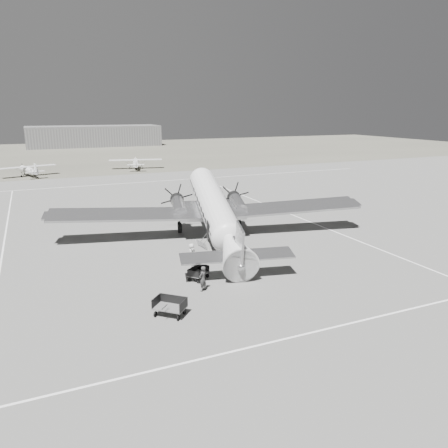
{
  "coord_description": "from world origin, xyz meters",
  "views": [
    {
      "loc": [
        -14.97,
        -31.72,
        11.77
      ],
      "look_at": [
        -0.27,
        1.61,
        2.2
      ],
      "focal_mm": 35.0,
      "sensor_mm": 36.0,
      "label": 1
    }
  ],
  "objects_px": {
    "dc3_airliner": "(215,212)",
    "light_plane_left": "(28,171)",
    "hangar_main": "(94,136)",
    "ground_crew": "(203,279)",
    "baggage_cart_near": "(198,273)",
    "ramp_agent": "(193,257)",
    "light_plane_right": "(136,164)",
    "passenger": "(192,253)",
    "baggage_cart_far": "(170,307)"
  },
  "relations": [
    {
      "from": "light_plane_left",
      "to": "light_plane_right",
      "type": "distance_m",
      "value": 20.22
    },
    {
      "from": "dc3_airliner",
      "to": "ramp_agent",
      "type": "bearing_deg",
      "value": -115.31
    },
    {
      "from": "ground_crew",
      "to": "passenger",
      "type": "distance_m",
      "value": 5.87
    },
    {
      "from": "hangar_main",
      "to": "baggage_cart_near",
      "type": "bearing_deg",
      "value": -94.54
    },
    {
      "from": "light_plane_right",
      "to": "baggage_cart_near",
      "type": "bearing_deg",
      "value": -86.17
    },
    {
      "from": "baggage_cart_far",
      "to": "hangar_main",
      "type": "bearing_deg",
      "value": 126.69
    },
    {
      "from": "light_plane_right",
      "to": "baggage_cart_far",
      "type": "distance_m",
      "value": 67.05
    },
    {
      "from": "hangar_main",
      "to": "ground_crew",
      "type": "xyz_separation_m",
      "value": [
        -10.31,
        -126.3,
        -2.43
      ]
    },
    {
      "from": "baggage_cart_far",
      "to": "ground_crew",
      "type": "relative_size",
      "value": 1.11
    },
    {
      "from": "baggage_cart_far",
      "to": "baggage_cart_near",
      "type": "bearing_deg",
      "value": 95.27
    },
    {
      "from": "hangar_main",
      "to": "ground_crew",
      "type": "height_order",
      "value": "hangar_main"
    },
    {
      "from": "dc3_airliner",
      "to": "ramp_agent",
      "type": "xyz_separation_m",
      "value": [
        -3.99,
        -5.15,
        -2.14
      ]
    },
    {
      "from": "ramp_agent",
      "to": "passenger",
      "type": "xyz_separation_m",
      "value": [
        0.21,
        0.97,
        0.02
      ]
    },
    {
      "from": "light_plane_left",
      "to": "baggage_cart_near",
      "type": "bearing_deg",
      "value": -97.17
    },
    {
      "from": "dc3_airliner",
      "to": "passenger",
      "type": "bearing_deg",
      "value": -119.65
    },
    {
      "from": "dc3_airliner",
      "to": "light_plane_left",
      "type": "xyz_separation_m",
      "value": [
        -15.32,
        50.78,
        -1.82
      ]
    },
    {
      "from": "hangar_main",
      "to": "light_plane_left",
      "type": "distance_m",
      "value": 68.8
    },
    {
      "from": "hangar_main",
      "to": "passenger",
      "type": "distance_m",
      "value": 120.93
    },
    {
      "from": "baggage_cart_near",
      "to": "passenger",
      "type": "bearing_deg",
      "value": 39.01
    },
    {
      "from": "light_plane_right",
      "to": "baggage_cart_far",
      "type": "height_order",
      "value": "light_plane_right"
    },
    {
      "from": "hangar_main",
      "to": "dc3_airliner",
      "type": "distance_m",
      "value": 116.51
    },
    {
      "from": "passenger",
      "to": "dc3_airliner",
      "type": "bearing_deg",
      "value": -32.69
    },
    {
      "from": "hangar_main",
      "to": "dc3_airliner",
      "type": "bearing_deg",
      "value": -92.59
    },
    {
      "from": "ramp_agent",
      "to": "ground_crew",
      "type": "bearing_deg",
      "value": 171.78
    },
    {
      "from": "ground_crew",
      "to": "baggage_cart_far",
      "type": "bearing_deg",
      "value": 4.57
    },
    {
      "from": "baggage_cart_far",
      "to": "ramp_agent",
      "type": "distance_m",
      "value": 8.45
    },
    {
      "from": "baggage_cart_far",
      "to": "passenger",
      "type": "height_order",
      "value": "passenger"
    },
    {
      "from": "light_plane_right",
      "to": "passenger",
      "type": "distance_m",
      "value": 58.08
    },
    {
      "from": "dc3_airliner",
      "to": "ground_crew",
      "type": "height_order",
      "value": "dc3_airliner"
    },
    {
      "from": "light_plane_right",
      "to": "ramp_agent",
      "type": "height_order",
      "value": "light_plane_right"
    },
    {
      "from": "light_plane_right",
      "to": "passenger",
      "type": "bearing_deg",
      "value": -85.92
    },
    {
      "from": "hangar_main",
      "to": "ramp_agent",
      "type": "xyz_separation_m",
      "value": [
        -9.25,
        -121.54,
        -2.57
      ]
    },
    {
      "from": "dc3_airliner",
      "to": "ramp_agent",
      "type": "height_order",
      "value": "dc3_airliner"
    },
    {
      "from": "light_plane_left",
      "to": "baggage_cart_far",
      "type": "height_order",
      "value": "light_plane_left"
    },
    {
      "from": "hangar_main",
      "to": "dc3_airliner",
      "type": "height_order",
      "value": "hangar_main"
    },
    {
      "from": "baggage_cart_near",
      "to": "ground_crew",
      "type": "relative_size",
      "value": 0.93
    },
    {
      "from": "light_plane_left",
      "to": "baggage_cart_far",
      "type": "distance_m",
      "value": 63.71
    },
    {
      "from": "hangar_main",
      "to": "ramp_agent",
      "type": "relative_size",
      "value": 28.59
    },
    {
      "from": "passenger",
      "to": "hangar_main",
      "type": "bearing_deg",
      "value": 5.12
    },
    {
      "from": "hangar_main",
      "to": "ramp_agent",
      "type": "bearing_deg",
      "value": -94.35
    },
    {
      "from": "dc3_airliner",
      "to": "baggage_cart_near",
      "type": "bearing_deg",
      "value": -107.72
    },
    {
      "from": "ground_crew",
      "to": "hangar_main",
      "type": "bearing_deg",
      "value": -130.43
    },
    {
      "from": "dc3_airliner",
      "to": "ground_crew",
      "type": "xyz_separation_m",
      "value": [
        -5.04,
        -9.9,
        -2.01
      ]
    },
    {
      "from": "baggage_cart_near",
      "to": "ramp_agent",
      "type": "height_order",
      "value": "ramp_agent"
    },
    {
      "from": "dc3_airliner",
      "to": "baggage_cart_near",
      "type": "distance_m",
      "value": 9.45
    },
    {
      "from": "baggage_cart_near",
      "to": "passenger",
      "type": "distance_m",
      "value": 3.83
    },
    {
      "from": "dc3_airliner",
      "to": "baggage_cart_near",
      "type": "xyz_separation_m",
      "value": [
        -4.59,
        -7.9,
        -2.42
      ]
    },
    {
      "from": "hangar_main",
      "to": "light_plane_right",
      "type": "relative_size",
      "value": 3.93
    },
    {
      "from": "hangar_main",
      "to": "baggage_cart_near",
      "type": "xyz_separation_m",
      "value": [
        -9.86,
        -124.29,
        -2.84
      ]
    },
    {
      "from": "ramp_agent",
      "to": "passenger",
      "type": "distance_m",
      "value": 1.0
    }
  ]
}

